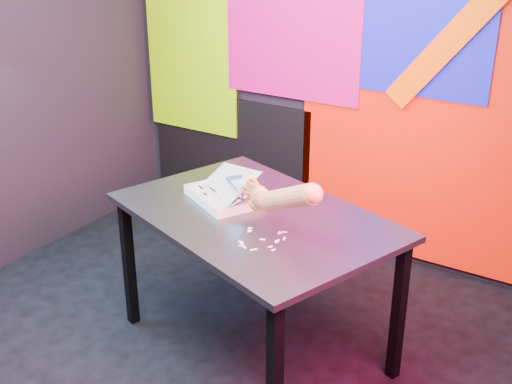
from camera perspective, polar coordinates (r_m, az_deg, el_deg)
The scene contains 7 objects.
room at distance 2.77m, azimuth -7.36°, elevation 9.11°, with size 3.01×3.01×2.71m.
backdrop at distance 4.04m, azimuth 7.02°, elevation 7.83°, with size 2.88×0.05×2.08m.
work_table at distance 3.02m, azimuth -0.12°, elevation -3.30°, with size 1.50×1.23×0.75m.
printout_stack at distance 3.12m, azimuth -2.82°, elevation -0.29°, with size 0.44×0.40×0.19m.
scissors at distance 2.85m, azimuth -0.40°, elevation -0.10°, with size 0.25×0.11×0.15m.
hand_forearm at distance 2.65m, azimuth 2.52°, elevation -0.51°, with size 0.45×0.22×0.24m.
paper_clippings at distance 2.75m, azimuth 0.56°, elevation -4.24°, with size 0.21×0.23×0.00m.
Camera 1 is at (1.73, -2.06, 2.02)m, focal length 45.00 mm.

